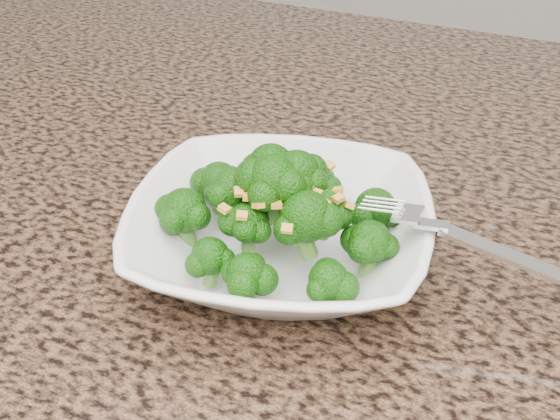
% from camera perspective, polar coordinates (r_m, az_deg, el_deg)
% --- Properties ---
extents(granite_counter, '(1.64, 1.04, 0.03)m').
position_cam_1_polar(granite_counter, '(0.64, 0.09, -0.13)').
color(granite_counter, brown).
rests_on(granite_counter, cabinet).
extents(bowl, '(0.28, 0.28, 0.06)m').
position_cam_1_polar(bowl, '(0.53, 0.00, -1.99)').
color(bowl, white).
rests_on(bowl, granite_counter).
extents(broccoli_pile, '(0.20, 0.20, 0.06)m').
position_cam_1_polar(broccoli_pile, '(0.50, 0.00, 3.55)').
color(broccoli_pile, '#175609').
rests_on(broccoli_pile, bowl).
extents(garlic_topping, '(0.12, 0.12, 0.01)m').
position_cam_1_polar(garlic_topping, '(0.48, 0.00, 7.07)').
color(garlic_topping, gold).
rests_on(garlic_topping, broccoli_pile).
extents(fork, '(0.19, 0.04, 0.01)m').
position_cam_1_polar(fork, '(0.49, 12.78, -1.30)').
color(fork, silver).
rests_on(fork, bowl).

